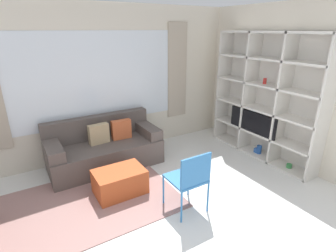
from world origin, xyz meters
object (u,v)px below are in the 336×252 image
Objects in this scene: folding_chair at (190,177)px; ottoman at (120,182)px; shelving_unit at (266,99)px; couch_main at (104,148)px.

ottoman is at bearing -54.19° from folding_chair.
folding_chair reaches higher than ottoman.
ottoman is (-2.78, 0.18, -0.91)m from shelving_unit.
shelving_unit is 2.93m from ottoman.
folding_chair is (0.62, -0.86, 0.33)m from ottoman.
shelving_unit is 3.01m from couch_main.
shelving_unit reaches higher than couch_main.
folding_chair reaches higher than couch_main.
couch_main is (-2.68, 1.13, -0.78)m from shelving_unit.
shelving_unit is at bearing -3.61° from ottoman.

